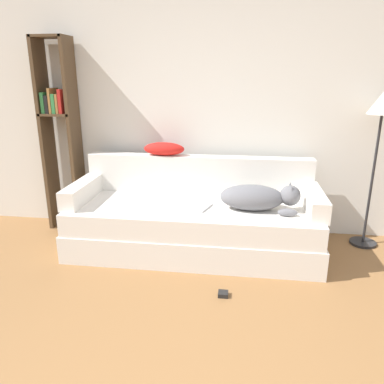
# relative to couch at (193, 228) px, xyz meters

# --- Properties ---
(wall_back) EXTENTS (6.91, 0.06, 2.70)m
(wall_back) POSITION_rel_couch_xyz_m (0.11, 0.60, 1.13)
(wall_back) COLOR silver
(wall_back) RESTS_ON ground_plane
(couch) EXTENTS (2.26, 0.91, 0.45)m
(couch) POSITION_rel_couch_xyz_m (0.00, 0.00, 0.00)
(couch) COLOR silver
(couch) RESTS_ON ground_plane
(couch_backrest) EXTENTS (2.22, 0.15, 0.37)m
(couch_backrest) POSITION_rel_couch_xyz_m (0.00, 0.38, 0.41)
(couch_backrest) COLOR silver
(couch_backrest) RESTS_ON couch
(couch_arm_left) EXTENTS (0.15, 0.72, 0.17)m
(couch_arm_left) POSITION_rel_couch_xyz_m (-1.06, -0.01, 0.32)
(couch_arm_left) COLOR silver
(couch_arm_left) RESTS_ON couch
(couch_arm_right) EXTENTS (0.15, 0.72, 0.17)m
(couch_arm_right) POSITION_rel_couch_xyz_m (1.06, -0.01, 0.32)
(couch_arm_right) COLOR silver
(couch_arm_right) RESTS_ON couch
(dog) EXTENTS (0.69, 0.30, 0.25)m
(dog) POSITION_rel_couch_xyz_m (0.58, -0.06, 0.34)
(dog) COLOR slate
(dog) RESTS_ON couch
(laptop) EXTENTS (0.41, 0.33, 0.02)m
(laptop) POSITION_rel_couch_xyz_m (-0.03, -0.05, 0.24)
(laptop) COLOR silver
(laptop) RESTS_ON couch
(throw_pillow) EXTENTS (0.40, 0.17, 0.13)m
(throw_pillow) POSITION_rel_couch_xyz_m (-0.34, 0.37, 0.67)
(throw_pillow) COLOR red
(throw_pillow) RESTS_ON couch_backrest
(bookshelf) EXTENTS (0.34, 0.26, 1.94)m
(bookshelf) POSITION_rel_couch_xyz_m (-1.44, 0.42, 0.85)
(bookshelf) COLOR #4C3823
(bookshelf) RESTS_ON ground_plane
(floor_lamp) EXTENTS (0.27, 0.27, 1.46)m
(floor_lamp) POSITION_rel_couch_xyz_m (1.63, 0.35, 0.99)
(floor_lamp) COLOR #232326
(floor_lamp) RESTS_ON ground_plane
(power_adapter) EXTENTS (0.07, 0.07, 0.03)m
(power_adapter) POSITION_rel_couch_xyz_m (0.32, -0.75, -0.21)
(power_adapter) COLOR black
(power_adapter) RESTS_ON ground_plane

